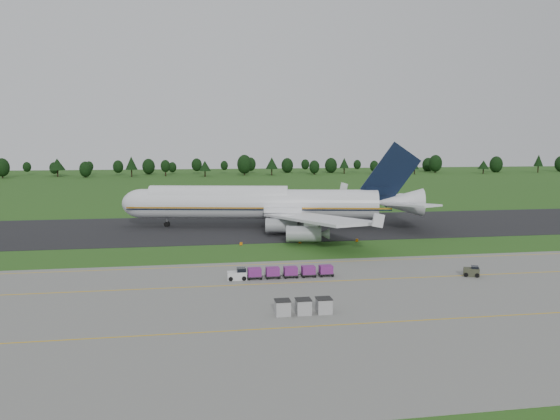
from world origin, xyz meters
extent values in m
plane|color=#244E17|center=(0.00, 0.00, 0.00)|extent=(600.00, 600.00, 0.00)
cube|color=slate|center=(0.00, -34.00, 0.03)|extent=(300.00, 52.00, 0.06)
cube|color=black|center=(0.00, 28.00, 0.04)|extent=(300.00, 40.00, 0.08)
cube|color=gold|center=(0.00, -22.00, 0.07)|extent=(300.00, 0.25, 0.01)
cube|color=gold|center=(0.00, -40.00, 0.07)|extent=(300.00, 0.20, 0.01)
cube|color=gold|center=(0.00, -10.00, 0.07)|extent=(120.00, 0.20, 0.01)
cylinder|color=black|center=(-117.18, 217.35, 1.90)|extent=(0.70, 0.70, 3.81)
sphere|color=black|center=(-117.18, 217.35, 5.82)|extent=(7.59, 7.59, 7.59)
cylinder|color=black|center=(-91.24, 226.74, 1.83)|extent=(0.70, 0.70, 3.66)
cone|color=black|center=(-91.24, 226.74, 6.92)|extent=(8.61, 8.61, 6.51)
cylinder|color=black|center=(-74.17, 215.48, 1.49)|extent=(0.70, 0.70, 2.99)
sphere|color=black|center=(-74.17, 215.48, 4.56)|extent=(6.52, 6.52, 6.52)
cylinder|color=black|center=(-49.97, 216.63, 2.05)|extent=(0.70, 0.70, 4.10)
cone|color=black|center=(-49.97, 216.63, 7.75)|extent=(6.54, 6.54, 7.29)
cylinder|color=black|center=(-31.81, 222.22, 1.87)|extent=(0.70, 0.70, 3.73)
sphere|color=black|center=(-31.81, 222.22, 5.70)|extent=(5.38, 5.38, 5.38)
cylinder|color=black|center=(-9.76, 213.35, 1.60)|extent=(0.70, 0.70, 3.21)
cone|color=black|center=(-9.76, 213.35, 6.05)|extent=(6.57, 6.57, 5.70)
cylinder|color=black|center=(13.22, 221.79, 2.11)|extent=(0.70, 0.70, 4.22)
sphere|color=black|center=(13.22, 221.79, 6.45)|extent=(8.48, 8.48, 8.48)
cylinder|color=black|center=(28.86, 218.95, 1.88)|extent=(0.70, 0.70, 3.77)
cone|color=black|center=(28.86, 218.95, 7.11)|extent=(7.10, 7.10, 6.69)
cylinder|color=black|center=(54.45, 220.11, 1.52)|extent=(0.70, 0.70, 3.03)
sphere|color=black|center=(54.45, 220.11, 4.63)|extent=(6.05, 6.05, 6.05)
cylinder|color=black|center=(74.81, 227.62, 1.74)|extent=(0.70, 0.70, 3.49)
cone|color=black|center=(74.81, 227.62, 6.59)|extent=(5.82, 5.82, 6.20)
cylinder|color=black|center=(91.16, 219.77, 1.60)|extent=(0.70, 0.70, 3.20)
sphere|color=black|center=(91.16, 219.77, 4.89)|extent=(5.17, 5.17, 5.17)
cylinder|color=black|center=(115.15, 215.97, 1.53)|extent=(0.70, 0.70, 3.07)
cone|color=black|center=(115.15, 215.97, 5.79)|extent=(5.20, 5.20, 5.45)
cylinder|color=black|center=(133.85, 227.53, 1.94)|extent=(0.70, 0.70, 3.89)
sphere|color=black|center=(133.85, 227.53, 5.94)|extent=(8.17, 8.17, 8.17)
cylinder|color=black|center=(158.87, 214.30, 1.46)|extent=(0.70, 0.70, 2.92)
cone|color=black|center=(158.87, 214.30, 5.51)|extent=(6.70, 6.70, 5.19)
cylinder|color=black|center=(175.22, 227.64, 1.62)|extent=(0.70, 0.70, 3.24)
sphere|color=black|center=(175.22, 227.64, 4.95)|extent=(8.07, 8.07, 8.07)
cylinder|color=black|center=(198.82, 218.92, 2.05)|extent=(0.70, 0.70, 4.10)
cone|color=black|center=(198.82, 218.92, 7.75)|extent=(5.64, 5.64, 7.29)
cylinder|color=silver|center=(-2.37, 28.25, 5.38)|extent=(54.07, 16.89, 6.68)
cylinder|color=silver|center=(-11.47, 30.03, 6.96)|extent=(31.95, 11.17, 5.21)
sphere|color=silver|center=(-28.77, 33.41, 5.38)|extent=(6.68, 6.68, 6.68)
cone|color=silver|center=(29.03, 22.10, 5.84)|extent=(11.23, 8.19, 6.34)
cube|color=orange|center=(-3.02, 24.95, 4.82)|extent=(58.26, 11.46, 0.32)
cube|color=silver|center=(6.47, 8.46, 4.54)|extent=(17.08, 32.86, 0.51)
cube|color=silver|center=(13.28, 43.23, 4.54)|extent=(26.41, 30.75, 0.51)
cylinder|color=gray|center=(0.79, 15.72, 2.23)|extent=(6.94, 4.16, 2.97)
cylinder|color=gray|center=(3.22, 4.85, 2.23)|extent=(6.94, 4.16, 2.97)
cylinder|color=gray|center=(5.28, 38.66, 2.23)|extent=(6.94, 4.16, 2.97)
cylinder|color=gray|center=(11.63, 47.81, 2.23)|extent=(6.94, 4.16, 2.97)
cube|color=black|center=(26.77, 22.54, 12.09)|extent=(13.37, 3.10, 14.89)
cube|color=silver|center=(29.06, 15.01, 6.12)|extent=(9.07, 13.08, 0.42)
cube|color=silver|center=(31.73, 28.66, 6.12)|extent=(11.96, 12.29, 0.42)
cylinder|color=slate|center=(-23.31, 32.34, 1.02)|extent=(0.33, 0.33, 2.04)
cylinder|color=black|center=(-23.31, 32.34, 0.60)|extent=(1.34, 1.05, 1.21)
cylinder|color=slate|center=(2.29, 23.08, 1.02)|extent=(0.33, 0.33, 2.04)
cylinder|color=black|center=(2.29, 23.08, 0.60)|extent=(1.34, 1.05, 1.21)
cylinder|color=slate|center=(3.89, 31.27, 1.02)|extent=(0.33, 0.33, 2.04)
cylinder|color=black|center=(3.89, 31.27, 0.60)|extent=(1.34, 1.05, 1.21)
cube|color=silver|center=(-11.46, -19.00, 0.64)|extent=(2.72, 1.47, 1.15)
cylinder|color=black|center=(-12.40, -19.73, 0.37)|extent=(0.63, 0.23, 0.63)
cube|color=black|center=(-8.94, -19.00, 0.43)|extent=(2.09, 1.57, 0.13)
cube|color=#672069|center=(-8.94, -19.00, 1.05)|extent=(1.88, 1.47, 1.15)
cylinder|color=black|center=(-9.78, -19.73, 0.24)|extent=(0.36, 0.16, 0.36)
cube|color=black|center=(-6.33, -19.00, 0.43)|extent=(2.09, 1.57, 0.13)
cube|color=#672069|center=(-6.33, -19.00, 1.05)|extent=(1.88, 1.47, 1.15)
cylinder|color=black|center=(-7.16, -19.73, 0.24)|extent=(0.36, 0.16, 0.36)
cube|color=black|center=(-3.71, -19.00, 0.43)|extent=(2.09, 1.57, 0.13)
cube|color=#672069|center=(-3.71, -19.00, 1.05)|extent=(1.88, 1.47, 1.15)
cylinder|color=black|center=(-4.55, -19.73, 0.24)|extent=(0.36, 0.16, 0.36)
cube|color=black|center=(-1.09, -19.00, 0.43)|extent=(2.09, 1.57, 0.13)
cube|color=#672069|center=(-1.09, -19.00, 1.05)|extent=(1.88, 1.47, 1.15)
cylinder|color=black|center=(-1.93, -19.73, 0.24)|extent=(0.36, 0.16, 0.36)
cube|color=black|center=(1.53, -19.00, 0.43)|extent=(2.09, 1.57, 0.13)
cube|color=#672069|center=(1.53, -19.00, 1.05)|extent=(1.88, 1.47, 1.15)
cylinder|color=black|center=(0.69, -19.73, 0.24)|extent=(0.36, 0.16, 0.36)
cylinder|color=black|center=(-11.46, -19.00, 0.37)|extent=(0.63, 0.23, 0.63)
cube|color=#363928|center=(22.43, -22.52, 0.66)|extent=(2.54, 2.11, 1.20)
cylinder|color=black|center=(21.67, -23.18, 0.37)|extent=(0.61, 0.22, 0.61)
cylinder|color=black|center=(23.20, -21.87, 0.37)|extent=(0.61, 0.22, 0.61)
cube|color=#A1A1A1|center=(-7.71, -35.73, 0.89)|extent=(1.66, 1.66, 1.66)
cube|color=black|center=(-7.71, -35.73, 1.76)|extent=(1.76, 1.76, 0.08)
cube|color=#A1A1A1|center=(-5.31, -35.73, 0.89)|extent=(1.66, 1.66, 1.66)
cube|color=black|center=(-5.31, -35.73, 1.76)|extent=(1.76, 1.76, 0.08)
cube|color=#A1A1A1|center=(-2.91, -35.73, 0.89)|extent=(1.66, 1.66, 1.66)
cube|color=black|center=(-2.91, -35.73, 1.76)|extent=(1.76, 1.76, 0.08)
cube|color=orange|center=(-8.51, 6.90, 0.30)|extent=(0.50, 0.12, 0.60)
cube|color=black|center=(-8.51, 6.90, 0.02)|extent=(0.30, 0.30, 0.04)
cube|color=orange|center=(2.88, 6.90, 0.30)|extent=(0.50, 0.12, 0.60)
cube|color=black|center=(2.88, 6.90, 0.02)|extent=(0.30, 0.30, 0.04)
cube|color=orange|center=(14.27, 6.90, 0.30)|extent=(0.50, 0.12, 0.60)
cube|color=black|center=(14.27, 6.90, 0.02)|extent=(0.30, 0.30, 0.04)
camera|label=1|loc=(-17.64, -94.60, 19.55)|focal=35.00mm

